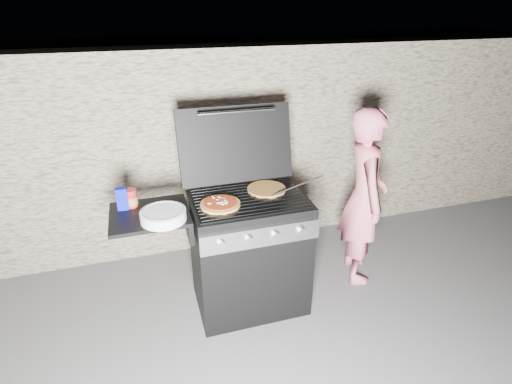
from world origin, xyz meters
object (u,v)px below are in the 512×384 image
object	(u,v)px
gas_grill	(216,259)
sauce_jar	(131,198)
pizza_topped	(220,204)
person	(364,197)

from	to	relation	value
gas_grill	sauce_jar	bearing A→B (deg)	166.55
gas_grill	pizza_topped	size ratio (longest dim) A/B	5.07
sauce_jar	pizza_topped	bearing A→B (deg)	-17.54
pizza_topped	gas_grill	bearing A→B (deg)	125.56
pizza_topped	person	size ratio (longest dim) A/B	0.18
gas_grill	person	distance (m)	1.26
sauce_jar	person	bearing A→B (deg)	-0.77
gas_grill	pizza_topped	bearing A→B (deg)	-54.44
sauce_jar	person	distance (m)	1.77
pizza_topped	sauce_jar	bearing A→B (deg)	162.46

